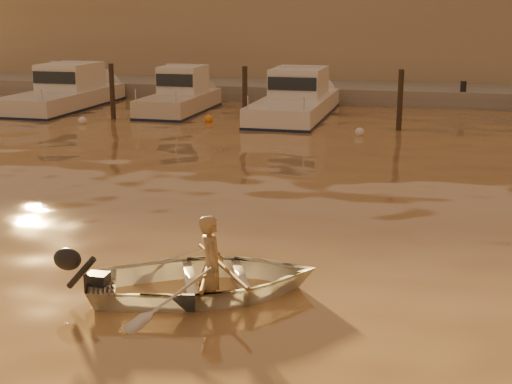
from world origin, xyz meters
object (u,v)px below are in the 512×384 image
(person, at_px, (211,265))
(waterfront_building, at_px, (420,40))
(dinghy, at_px, (205,280))
(moored_boat_0, at_px, (63,92))
(moored_boat_1, at_px, (179,96))
(moored_boat_2, at_px, (295,100))

(person, distance_m, waterfront_building, 28.22)
(person, bearing_deg, dinghy, 90.00)
(moored_boat_0, distance_m, moored_boat_1, 4.98)
(moored_boat_0, xyz_separation_m, moored_boat_1, (4.98, 0.00, 0.00))
(moored_boat_1, bearing_deg, moored_boat_2, 0.00)
(person, bearing_deg, moored_boat_0, 10.93)
(moored_boat_0, bearing_deg, person, -55.59)
(dinghy, distance_m, moored_boat_0, 20.69)
(moored_boat_0, relative_size, waterfront_building, 0.16)
(moored_boat_2, bearing_deg, moored_boat_1, 180.00)
(dinghy, bearing_deg, moored_boat_2, -16.69)
(dinghy, bearing_deg, waterfront_building, -27.76)
(moored_boat_1, xyz_separation_m, waterfront_building, (8.74, 11.00, 1.77))
(dinghy, xyz_separation_m, waterfront_building, (2.11, 28.12, 2.18))
(moored_boat_0, bearing_deg, moored_boat_2, 0.00)
(dinghy, relative_size, person, 2.22)
(dinghy, height_order, moored_boat_2, moored_boat_2)
(moored_boat_1, bearing_deg, moored_boat_0, 180.00)
(waterfront_building, bearing_deg, moored_boat_0, -141.27)
(moored_boat_2, bearing_deg, moored_boat_0, 180.00)
(moored_boat_2, xyz_separation_m, waterfront_building, (4.14, 11.00, 1.77))
(moored_boat_1, bearing_deg, waterfront_building, 51.55)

